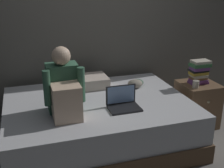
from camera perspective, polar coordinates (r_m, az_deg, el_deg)
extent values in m
plane|color=gray|center=(3.19, 2.32, -13.43)|extent=(8.00, 8.00, 0.00)
cube|color=slate|center=(3.84, -3.65, 13.82)|extent=(5.60, 0.10, 2.70)
cube|color=brown|center=(3.33, -2.72, -9.81)|extent=(2.00, 1.50, 0.21)
cube|color=silver|center=(3.21, -2.79, -5.82)|extent=(1.96, 1.46, 0.31)
cube|color=brown|center=(3.80, 16.38, -3.83)|extent=(0.44, 0.44, 0.56)
sphere|color=gray|center=(3.59, 18.47, -3.36)|extent=(0.04, 0.04, 0.04)
cube|color=#38664C|center=(2.88, -9.71, -0.65)|extent=(0.30, 0.20, 0.48)
sphere|color=beige|center=(2.76, -10.00, 5.47)|extent=(0.18, 0.18, 0.18)
cube|color=beige|center=(2.71, -8.94, -3.60)|extent=(0.26, 0.24, 0.34)
cylinder|color=#38664C|center=(2.72, -12.68, -0.81)|extent=(0.07, 0.07, 0.34)
cylinder|color=#38664C|center=(2.76, -6.07, -0.11)|extent=(0.07, 0.07, 0.34)
cube|color=black|center=(2.94, 2.45, -4.83)|extent=(0.32, 0.22, 0.02)
cube|color=black|center=(2.99, 1.73, -2.04)|extent=(0.32, 0.01, 0.20)
cube|color=#8CB2EA|center=(2.99, 1.78, -2.10)|extent=(0.29, 0.00, 0.18)
cube|color=beige|center=(3.52, -5.52, 0.36)|extent=(0.56, 0.36, 0.13)
cube|color=#703D84|center=(3.69, 16.60, 0.33)|extent=(0.23, 0.13, 0.03)
cube|color=#703D84|center=(3.67, 16.61, 0.66)|extent=(0.19, 0.14, 0.03)
cube|color=brown|center=(3.67, 16.60, 1.17)|extent=(0.18, 0.14, 0.03)
cube|color=beige|center=(3.67, 16.66, 1.64)|extent=(0.18, 0.15, 0.03)
cube|color=gold|center=(3.65, 16.67, 2.08)|extent=(0.21, 0.12, 0.03)
cube|color=black|center=(3.65, 16.64, 2.61)|extent=(0.21, 0.14, 0.03)
cube|color=#703D84|center=(3.63, 16.88, 3.01)|extent=(0.21, 0.13, 0.04)
cube|color=#387042|center=(3.62, 16.97, 3.61)|extent=(0.23, 0.15, 0.04)
cube|color=beige|center=(3.62, 17.12, 4.21)|extent=(0.21, 0.14, 0.03)
cylinder|color=#BCB2A3|center=(3.52, 16.18, -0.04)|extent=(0.08, 0.08, 0.09)
ellipsoid|color=#4C6B56|center=(3.57, 4.97, 0.27)|extent=(0.16, 0.14, 0.09)
ellipsoid|color=gray|center=(3.51, 4.57, 0.07)|extent=(0.18, 0.16, 0.10)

